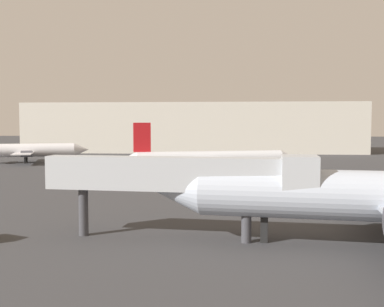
# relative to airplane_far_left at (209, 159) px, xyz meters

# --- Properties ---
(airplane_far_left) EXTENTS (28.49, 20.94, 8.46)m
(airplane_far_left) POSITION_rel_airplane_far_left_xyz_m (0.00, 0.00, 0.00)
(airplane_far_left) COLOR silver
(airplane_far_left) RESTS_ON ground_plane
(airplane_far_right) EXTENTS (23.99, 17.67, 8.70)m
(airplane_far_right) POSITION_rel_airplane_far_left_xyz_m (-39.26, 22.17, -0.00)
(airplane_far_right) COLOR white
(airplane_far_right) RESTS_ON ground_plane
(jet_bridge) EXTENTS (19.42, 3.87, 6.10)m
(jet_bridge) POSITION_rel_airplane_far_left_xyz_m (0.44, -39.26, 1.88)
(jet_bridge) COLOR #B2B7BC
(jet_bridge) RESTS_ON ground_plane
(terminal_building) EXTENTS (97.45, 27.80, 14.36)m
(terminal_building) POSITION_rel_airplane_far_left_xyz_m (-7.68, 67.83, 4.48)
(terminal_building) COLOR beige
(terminal_building) RESTS_ON ground_plane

